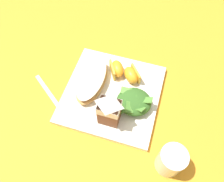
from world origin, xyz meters
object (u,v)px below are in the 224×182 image
cheesy_pizza_bread (92,80)px  orange_wedge_front (131,75)px  white_plate (112,94)px  milk_carton (109,110)px  metal_fork (54,100)px  green_salad_pile (134,102)px  drinking_clear_cup (171,160)px  orange_wedge_middle (117,69)px

cheesy_pizza_bread → orange_wedge_front: size_ratio=2.48×
white_plate → milk_carton: 0.11m
orange_wedge_front → metal_fork: size_ratio=0.43×
green_salad_pile → drinking_clear_cup: 0.19m
green_salad_pile → drinking_clear_cup: size_ratio=1.15×
cheesy_pizza_bread → orange_wedge_front: 0.12m
cheesy_pizza_bread → metal_fork: (0.10, 0.08, -0.03)m
orange_wedge_front → metal_fork: 0.25m
orange_wedge_middle → drinking_clear_cup: bearing=131.6°
milk_carton → orange_wedge_middle: size_ratio=1.57×
milk_carton → cheesy_pizza_bread: bearing=-48.8°
orange_wedge_front → metal_fork: (0.21, 0.13, -0.03)m
cheesy_pizza_bread → drinking_clear_cup: 0.32m
green_salad_pile → orange_wedge_front: size_ratio=1.45×
white_plate → metal_fork: 0.18m
orange_wedge_middle → metal_fork: size_ratio=0.43×
drinking_clear_cup → cheesy_pizza_bread: bearing=-32.7°
white_plate → metal_fork: white_plate is taller
orange_wedge_middle → metal_fork: (0.16, 0.14, -0.03)m
orange_wedge_middle → white_plate: bearing=95.4°
cheesy_pizza_bread → drinking_clear_cup: bearing=147.3°
green_salad_pile → milk_carton: size_ratio=0.91×
milk_carton → orange_wedge_front: 0.16m
cheesy_pizza_bread → orange_wedge_front: bearing=-154.8°
green_salad_pile → metal_fork: (0.23, 0.05, -0.03)m
orange_wedge_middle → drinking_clear_cup: (-0.21, 0.23, 0.01)m
white_plate → milk_carton: bearing=102.2°
green_salad_pile → orange_wedge_middle: size_ratio=1.43×
milk_carton → orange_wedge_middle: (0.03, -0.16, -0.04)m
white_plate → green_salad_pile: (-0.07, 0.02, 0.03)m
orange_wedge_front → green_salad_pile: bearing=108.8°
green_salad_pile → metal_fork: bearing=11.2°
metal_fork → orange_wedge_front: bearing=-147.0°
drinking_clear_cup → metal_fork: bearing=-13.8°
drinking_clear_cup → white_plate: bearing=-38.3°
green_salad_pile → orange_wedge_middle: 0.12m
white_plate → orange_wedge_middle: orange_wedge_middle is taller
metal_fork → orange_wedge_middle: bearing=-137.6°
white_plate → drinking_clear_cup: drinking_clear_cup is taller
cheesy_pizza_bread → orange_wedge_middle: bearing=-134.9°
orange_wedge_middle → cheesy_pizza_bread: bearing=45.1°
drinking_clear_cup → orange_wedge_front: bearing=-55.0°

